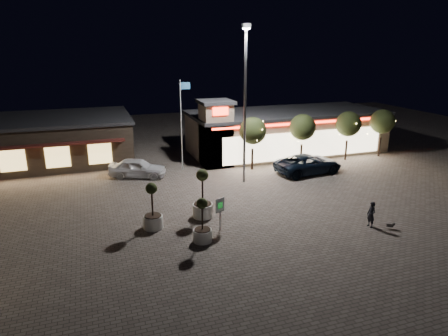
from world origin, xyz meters
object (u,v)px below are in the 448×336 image
object	(u,v)px
pickup_truck	(308,164)
planter_mid	(202,228)
white_sedan	(137,168)
valet_sign	(220,208)
planter_left	(153,214)
pedestrian	(371,215)

from	to	relation	value
pickup_truck	planter_mid	world-z (taller)	planter_mid
pickup_truck	planter_mid	bearing A→B (deg)	121.41
pickup_truck	white_sedan	bearing A→B (deg)	69.69
planter_mid	valet_sign	xyz separation A→B (m)	(1.42, 1.07, 0.63)
pickup_truck	planter_left	world-z (taller)	planter_left
white_sedan	pedestrian	bearing A→B (deg)	-118.02
white_sedan	planter_mid	xyz separation A→B (m)	(1.98, -13.13, 0.00)
pedestrian	planter_left	distance (m)	13.43
white_sedan	pedestrian	xyz separation A→B (m)	(12.34, -14.69, 0.00)
planter_mid	pickup_truck	bearing A→B (deg)	37.10
planter_mid	white_sedan	bearing A→B (deg)	98.58
valet_sign	white_sedan	bearing A→B (deg)	105.74
white_sedan	valet_sign	bearing A→B (deg)	-142.32
planter_mid	valet_sign	bearing A→B (deg)	37.10
white_sedan	pedestrian	size ratio (longest dim) A/B	2.92
pickup_truck	valet_sign	bearing A→B (deg)	121.41
pickup_truck	planter_mid	distance (m)	15.55
white_sedan	planter_mid	size ratio (longest dim) A/B	1.81
pickup_truck	pedestrian	xyz separation A→B (m)	(-2.04, -10.94, -0.02)
pedestrian	valet_sign	size ratio (longest dim) A/B	0.79
planter_left	pedestrian	bearing A→B (deg)	-18.34
valet_sign	pickup_truck	bearing A→B (deg)	37.10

